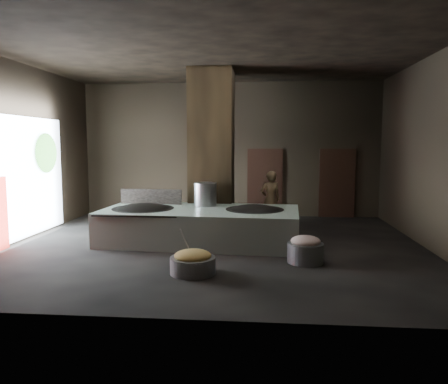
# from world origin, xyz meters

# --- Properties ---
(floor) EXTENTS (10.00, 9.00, 0.10)m
(floor) POSITION_xyz_m (0.00, 0.00, -0.05)
(floor) COLOR black
(floor) RESTS_ON ground
(ceiling) EXTENTS (10.00, 9.00, 0.10)m
(ceiling) POSITION_xyz_m (0.00, 0.00, 4.55)
(ceiling) COLOR black
(ceiling) RESTS_ON back_wall
(back_wall) EXTENTS (10.00, 0.10, 4.50)m
(back_wall) POSITION_xyz_m (0.00, 4.55, 2.25)
(back_wall) COLOR black
(back_wall) RESTS_ON ground
(front_wall) EXTENTS (10.00, 0.10, 4.50)m
(front_wall) POSITION_xyz_m (0.00, -4.55, 2.25)
(front_wall) COLOR black
(front_wall) RESTS_ON ground
(left_wall) EXTENTS (0.10, 9.00, 4.50)m
(left_wall) POSITION_xyz_m (-5.05, 0.00, 2.25)
(left_wall) COLOR black
(left_wall) RESTS_ON ground
(right_wall) EXTENTS (0.10, 9.00, 4.50)m
(right_wall) POSITION_xyz_m (5.05, 0.00, 2.25)
(right_wall) COLOR black
(right_wall) RESTS_ON ground
(pillar) EXTENTS (1.20, 1.20, 4.50)m
(pillar) POSITION_xyz_m (-0.30, 1.90, 2.25)
(pillar) COLOR black
(pillar) RESTS_ON ground
(hearth_platform) EXTENTS (4.96, 2.60, 0.84)m
(hearth_platform) POSITION_xyz_m (-0.40, 0.34, 0.42)
(hearth_platform) COLOR silver
(hearth_platform) RESTS_ON ground
(platform_cap) EXTENTS (4.72, 2.27, 0.03)m
(platform_cap) POSITION_xyz_m (-0.40, 0.34, 0.82)
(platform_cap) COLOR black
(platform_cap) RESTS_ON hearth_platform
(wok_left) EXTENTS (1.52, 1.52, 0.42)m
(wok_left) POSITION_xyz_m (-1.85, 0.29, 0.75)
(wok_left) COLOR black
(wok_left) RESTS_ON hearth_platform
(wok_left_rim) EXTENTS (1.55, 1.55, 0.05)m
(wok_left_rim) POSITION_xyz_m (-1.85, 0.29, 0.82)
(wok_left_rim) COLOR black
(wok_left_rim) RESTS_ON hearth_platform
(wok_right) EXTENTS (1.42, 1.42, 0.40)m
(wok_right) POSITION_xyz_m (0.95, 0.39, 0.75)
(wok_right) COLOR black
(wok_right) RESTS_ON hearth_platform
(wok_right_rim) EXTENTS (1.45, 1.45, 0.05)m
(wok_right_rim) POSITION_xyz_m (0.95, 0.39, 0.82)
(wok_right_rim) COLOR black
(wok_right_rim) RESTS_ON hearth_platform
(stock_pot) EXTENTS (0.59, 0.59, 0.63)m
(stock_pot) POSITION_xyz_m (-0.35, 0.89, 1.13)
(stock_pot) COLOR gray
(stock_pot) RESTS_ON hearth_platform
(splash_guard) EXTENTS (1.68, 0.17, 0.42)m
(splash_guard) POSITION_xyz_m (-1.85, 1.09, 1.03)
(splash_guard) COLOR black
(splash_guard) RESTS_ON hearth_platform
(cook) EXTENTS (0.71, 0.58, 1.68)m
(cook) POSITION_xyz_m (1.36, 2.28, 0.84)
(cook) COLOR olive
(cook) RESTS_ON ground
(veg_basin) EXTENTS (0.99, 0.99, 0.32)m
(veg_basin) POSITION_xyz_m (-0.16, -2.33, 0.16)
(veg_basin) COLOR slate
(veg_basin) RESTS_ON ground
(veg_fill) EXTENTS (0.71, 0.71, 0.22)m
(veg_fill) POSITION_xyz_m (-0.16, -2.33, 0.35)
(veg_fill) COLOR #909B4B
(veg_fill) RESTS_ON veg_basin
(ladle) EXTENTS (0.21, 0.30, 0.62)m
(ladle) POSITION_xyz_m (-0.31, -2.18, 0.55)
(ladle) COLOR gray
(ladle) RESTS_ON veg_basin
(meat_basin) EXTENTS (0.83, 0.83, 0.41)m
(meat_basin) POSITION_xyz_m (2.04, -1.35, 0.20)
(meat_basin) COLOR slate
(meat_basin) RESTS_ON ground
(meat_fill) EXTENTS (0.62, 0.62, 0.24)m
(meat_fill) POSITION_xyz_m (2.04, -1.35, 0.45)
(meat_fill) COLOR #B1756A
(meat_fill) RESTS_ON meat_basin
(doorway_near) EXTENTS (1.18, 0.08, 2.38)m
(doorway_near) POSITION_xyz_m (1.20, 4.45, 1.10)
(doorway_near) COLOR black
(doorway_near) RESTS_ON ground
(doorway_near_glow) EXTENTS (0.82, 0.04, 1.93)m
(doorway_near_glow) POSITION_xyz_m (1.46, 4.62, 1.05)
(doorway_near_glow) COLOR #8C6647
(doorway_near_glow) RESTS_ON ground
(doorway_far) EXTENTS (1.18, 0.08, 2.38)m
(doorway_far) POSITION_xyz_m (3.60, 4.45, 1.10)
(doorway_far) COLOR black
(doorway_far) RESTS_ON ground
(doorway_far_glow) EXTENTS (0.75, 0.04, 1.77)m
(doorway_far_glow) POSITION_xyz_m (3.42, 4.48, 1.05)
(doorway_far_glow) COLOR #8C6647
(doorway_far_glow) RESTS_ON ground
(left_opening) EXTENTS (0.04, 4.20, 3.10)m
(left_opening) POSITION_xyz_m (-4.95, 0.20, 1.60)
(left_opening) COLOR white
(left_opening) RESTS_ON ground
(tree_silhouette) EXTENTS (0.28, 1.10, 1.10)m
(tree_silhouette) POSITION_xyz_m (-4.85, 1.30, 2.20)
(tree_silhouette) COLOR #194714
(tree_silhouette) RESTS_ON left_opening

